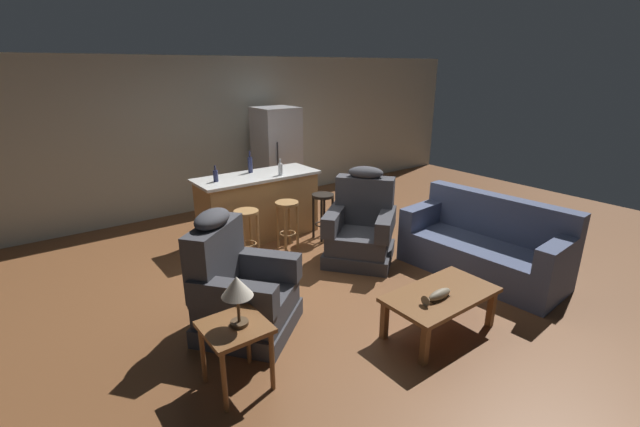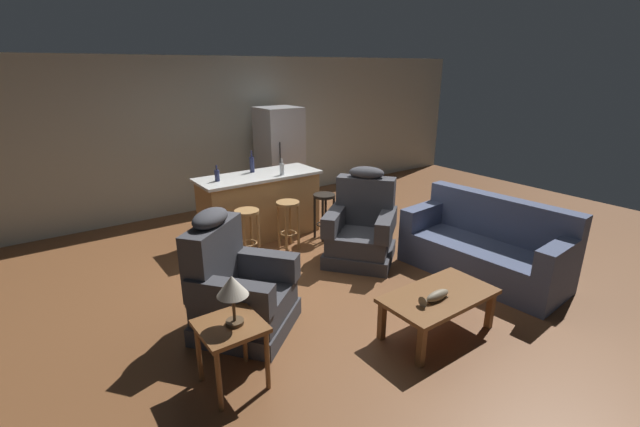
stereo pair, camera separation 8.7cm
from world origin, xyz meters
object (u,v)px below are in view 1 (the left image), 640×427
(recliner_near_island, at_px, (361,228))
(bar_stool_right, at_px, (323,208))
(coffee_table, at_px, (441,298))
(kitchen_island, at_px, (259,206))
(fish_figurine, at_px, (437,296))
(end_table, at_px, (235,336))
(bar_stool_left, at_px, (247,226))
(bottle_short_amber, at_px, (250,164))
(table_lamp, at_px, (237,289))
(bottle_wine_dark, at_px, (280,169))
(bar_stool_middle, at_px, (287,216))
(couch, at_px, (485,247))
(bottle_tall_green, at_px, (216,176))
(refrigerator, at_px, (277,157))
(recliner_near_lamp, at_px, (239,290))

(recliner_near_island, relative_size, bar_stool_right, 1.76)
(coffee_table, height_order, kitchen_island, kitchen_island)
(fish_figurine, bearing_deg, bar_stool_right, 75.51)
(recliner_near_island, bearing_deg, end_table, -11.16)
(bar_stool_left, distance_m, bottle_short_amber, 1.13)
(table_lamp, height_order, bottle_wine_dark, bottle_wine_dark)
(fish_figurine, relative_size, bottle_wine_dark, 1.44)
(bar_stool_middle, bearing_deg, bottle_wine_dark, 68.05)
(recliner_near_island, height_order, bar_stool_right, recliner_near_island)
(couch, xyz_separation_m, recliner_near_island, (-0.93, 1.22, 0.08))
(couch, height_order, bar_stool_middle, couch)
(table_lamp, xyz_separation_m, bottle_wine_dark, (1.93, 2.51, 0.17))
(couch, xyz_separation_m, bottle_short_amber, (-1.63, 2.89, 0.73))
(table_lamp, relative_size, bar_stool_left, 0.60)
(bottle_tall_green, bearing_deg, fish_figurine, -78.36)
(couch, height_order, end_table, couch)
(couch, relative_size, recliner_near_island, 1.64)
(couch, distance_m, table_lamp, 3.34)
(refrigerator, bearing_deg, end_table, -125.21)
(coffee_table, distance_m, refrigerator, 4.51)
(couch, xyz_separation_m, end_table, (-3.33, -0.01, 0.12))
(bar_stool_left, height_order, bar_stool_right, same)
(coffee_table, bearing_deg, recliner_near_island, 72.95)
(coffee_table, distance_m, fish_figurine, 0.18)
(refrigerator, distance_m, bottle_tall_green, 2.08)
(recliner_near_island, relative_size, bottle_tall_green, 5.44)
(kitchen_island, bearing_deg, fish_figurine, -89.32)
(bar_stool_left, bearing_deg, bottle_short_amber, 57.69)
(bar_stool_middle, distance_m, bottle_tall_green, 1.11)
(end_table, relative_size, bar_stool_left, 0.82)
(recliner_near_island, height_order, table_lamp, recliner_near_island)
(bar_stool_middle, xyz_separation_m, bottle_wine_dark, (0.17, 0.41, 0.57))
(end_table, height_order, bar_stool_middle, bar_stool_middle)
(coffee_table, xyz_separation_m, recliner_near_lamp, (-1.50, 1.18, 0.06))
(coffee_table, distance_m, bar_stool_right, 2.62)
(recliner_near_island, bearing_deg, bar_stool_right, -129.52)
(kitchen_island, height_order, bottle_short_amber, bottle_short_amber)
(bottle_short_amber, bearing_deg, end_table, -120.36)
(couch, relative_size, recliner_near_lamp, 1.64)
(end_table, bearing_deg, bar_stool_middle, 49.17)
(end_table, relative_size, table_lamp, 1.37)
(end_table, bearing_deg, couch, 0.14)
(end_table, distance_m, bottle_tall_green, 2.97)
(kitchen_island, xyz_separation_m, bar_stool_right, (0.72, -0.63, -0.01))
(couch, height_order, recliner_near_lamp, recliner_near_lamp)
(table_lamp, bearing_deg, recliner_near_lamp, 64.29)
(end_table, distance_m, bar_stool_left, 2.40)
(table_lamp, bearing_deg, bottle_tall_green, 69.12)
(coffee_table, bearing_deg, recliner_near_lamp, 141.83)
(coffee_table, bearing_deg, bottle_tall_green, 104.15)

